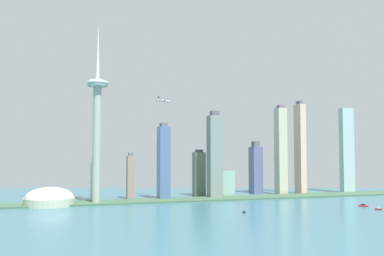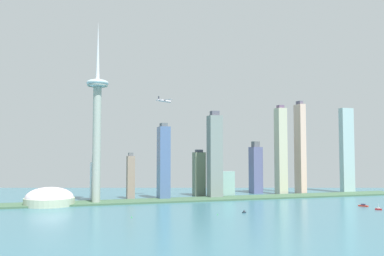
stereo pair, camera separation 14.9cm
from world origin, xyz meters
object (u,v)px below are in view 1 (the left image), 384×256
Objects in this scene: skyscraper_3 at (95,180)px; skyscraper_9 at (256,169)px; observation_tower at (97,117)px; skyscraper_2 at (347,150)px; skyscraper_0 at (227,184)px; boat_0 at (244,212)px; skyscraper_8 at (164,162)px; channel_buoy_0 at (132,217)px; skyscraper_6 at (300,148)px; stadium_dome at (49,199)px; skyscraper_1 at (281,151)px; airplane at (164,101)px; channel_buoy_1 at (218,214)px; boat_2 at (363,206)px; skyscraper_5 at (199,174)px; skyscraper_4 at (131,177)px; skyscraper_7 at (215,156)px; boat_1 at (378,209)px.

skyscraper_3 is 325.72m from skyscraper_9.
observation_tower is 1.70× the size of skyscraper_2.
skyscraper_0 is 221.94m from boat_0.
skyscraper_2 is 1.30× the size of skyscraper_8.
skyscraper_6 is at bearing 29.59° from channel_buoy_0.
skyscraper_1 is at bearing 6.53° from stadium_dome.
skyscraper_6 is at bearing -34.65° from airplane.
skyscraper_8 is 216.93m from boat_0.
skyscraper_6 is at bearing 40.21° from channel_buoy_1.
stadium_dome is 5.33× the size of boat_2.
stadium_dome is at bearing -165.06° from skyscraper_5.
stadium_dome reaches higher than channel_buoy_1.
skyscraper_7 is at bearing -11.14° from skyscraper_4.
skyscraper_5 is (132.68, 17.16, 3.24)m from skyscraper_4.
skyscraper_4 is at bearing 179.04° from skyscraper_1.
skyscraper_5 is 296.07m from boat_2.
observation_tower is 445.05m from boat_1.
skyscraper_5 is 0.56× the size of skyscraper_7.
skyscraper_4 is at bearing 177.45° from skyscraper_0.
skyscraper_9 is 240.64m from airplane.
stadium_dome is at bearing 40.48° from boat_2.
skyscraper_9 is 391.41m from channel_buoy_0.
skyscraper_9 is at bearing 15.62° from skyscraper_8.
skyscraper_7 is 271.87m from channel_buoy_0.
observation_tower is at bearing -175.51° from skyscraper_2.
boat_2 is (317.43, -210.61, -37.36)m from skyscraper_4.
stadium_dome is 0.73× the size of skyscraper_9.
channel_buoy_0 is (-151.67, 3.44, -0.14)m from boat_0.
stadium_dome is 36.90× the size of channel_buoy_0.
skyscraper_8 is (-125.14, -13.90, 41.18)m from skyscraper_0.
channel_buoy_0 is (-295.62, -252.08, -47.65)m from skyscraper_9.
airplane is (-15.63, 223.32, 174.42)m from channel_buoy_1.
skyscraper_8 is at bearing -173.66° from skyscraper_0.
boat_0 is at bearing -109.89° from airplane.
boat_2 is (451.65, -156.54, -8.78)m from stadium_dome.
skyscraper_7 is (147.11, -28.97, 36.90)m from skyscraper_4.
skyscraper_3 is 279.67m from boat_0.
skyscraper_4 is at bearing 141.98° from airplane.
channel_buoy_0 is (-330.26, -211.31, -84.59)m from skyscraper_1.
skyscraper_5 reaches higher than boat_1.
skyscraper_6 is 1.39× the size of skyscraper_8.
airplane reaches higher than skyscraper_8.
boat_1 is at bearing -23.83° from stadium_dome.
boat_0 is (62.44, -197.84, -63.42)m from skyscraper_8.
skyscraper_4 is at bearing 108.34° from channel_buoy_1.
skyscraper_3 is at bearing -179.49° from skyscraper_6.
skyscraper_5 reaches higher than boat_0.
skyscraper_3 is at bearing 122.02° from channel_buoy_1.
boat_0 is 0.20× the size of airplane.
skyscraper_4 is at bearing -172.63° from skyscraper_5.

